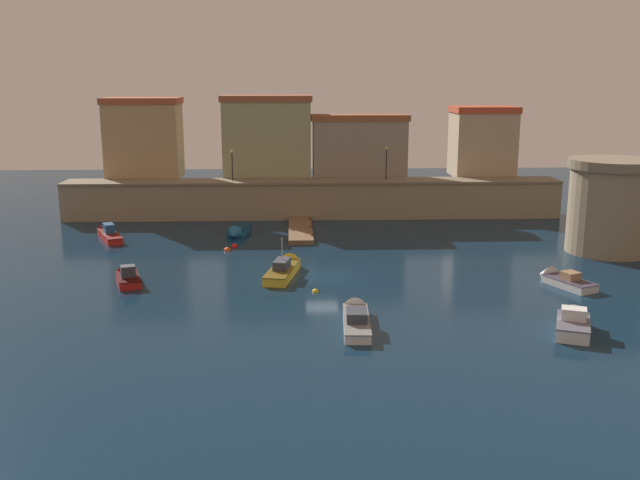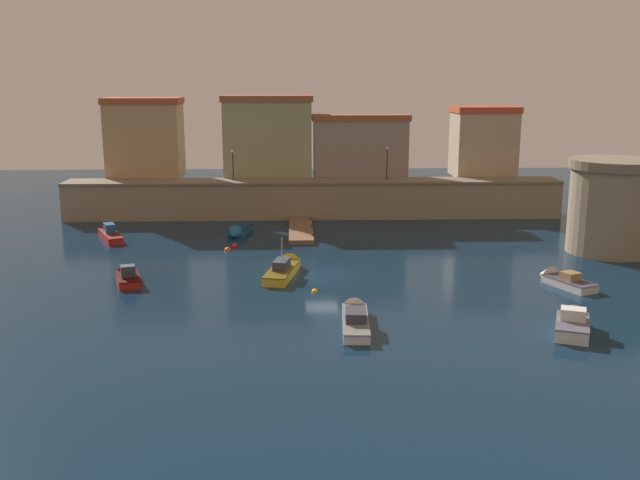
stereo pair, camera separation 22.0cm
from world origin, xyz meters
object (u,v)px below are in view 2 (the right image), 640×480
at_px(moored_boat_1, 285,268).
at_px(moored_boat_6, 561,280).
at_px(quay_lamp_1, 387,158).
at_px(moored_boat_2, 572,322).
at_px(moored_boat_4, 355,316).
at_px(moored_boat_5, 109,233).
at_px(moored_boat_3, 127,276).
at_px(quay_lamp_0, 233,160).
at_px(mooring_buoy_2, 228,250).
at_px(moored_boat_0, 238,231).
at_px(fortress_tower, 611,206).
at_px(mooring_buoy_0, 235,247).
at_px(mooring_buoy_1, 315,292).

xyz_separation_m(moored_boat_1, moored_boat_6, (20.63, -3.80, -0.08)).
height_order(quay_lamp_1, moored_boat_2, quay_lamp_1).
height_order(moored_boat_4, moored_boat_5, moored_boat_5).
xyz_separation_m(moored_boat_1, moored_boat_5, (-17.14, 13.47, -0.03)).
xyz_separation_m(moored_boat_3, moored_boat_4, (16.48, -9.94, -0.00)).
distance_m(quay_lamp_0, mooring_buoy_2, 16.57).
relative_size(quay_lamp_1, moored_boat_0, 0.71).
distance_m(moored_boat_2, moored_boat_4, 13.29).
relative_size(fortress_tower, moored_boat_3, 1.71).
xyz_separation_m(moored_boat_2, moored_boat_3, (-29.64, 11.78, -0.10)).
distance_m(quay_lamp_0, mooring_buoy_0, 15.29).
relative_size(moored_boat_2, moored_boat_6, 0.96).
distance_m(moored_boat_2, mooring_buoy_2, 31.39).
bearing_deg(moored_boat_3, quay_lamp_0, -31.19).
relative_size(moored_boat_0, mooring_buoy_1, 11.09).
distance_m(quay_lamp_0, moored_boat_4, 36.89).
xyz_separation_m(moored_boat_4, moored_boat_6, (16.05, 7.95, -0.04)).
bearing_deg(mooring_buoy_0, mooring_buoy_1, -64.15).
relative_size(mooring_buoy_0, mooring_buoy_2, 0.98).
xyz_separation_m(mooring_buoy_0, mooring_buoy_2, (-0.52, -1.43, 0.00)).
relative_size(quay_lamp_1, mooring_buoy_0, 5.97).
bearing_deg(moored_boat_5, moored_boat_0, -110.47).
bearing_deg(moored_boat_1, moored_boat_4, -146.93).
relative_size(moored_boat_4, mooring_buoy_2, 11.88).
height_order(quay_lamp_0, quay_lamp_1, quay_lamp_1).
height_order(moored_boat_0, mooring_buoy_0, moored_boat_0).
bearing_deg(mooring_buoy_2, moored_boat_0, 86.28).
relative_size(moored_boat_0, moored_boat_4, 0.70).
bearing_deg(moored_boat_4, mooring_buoy_0, 26.85).
bearing_deg(moored_boat_2, moored_boat_5, 73.59).
distance_m(fortress_tower, moored_boat_3, 41.19).
distance_m(fortress_tower, mooring_buoy_1, 28.68).
height_order(moored_boat_6, mooring_buoy_0, moored_boat_6).
distance_m(moored_boat_6, mooring_buoy_1, 18.45).
relative_size(quay_lamp_1, mooring_buoy_1, 7.83).
bearing_deg(mooring_buoy_2, moored_boat_4, -63.42).
distance_m(quay_lamp_1, mooring_buoy_1, 30.19).
distance_m(moored_boat_3, mooring_buoy_2, 11.73).
xyz_separation_m(moored_boat_3, mooring_buoy_2, (6.69, 9.63, -0.42)).
xyz_separation_m(moored_boat_1, mooring_buoy_2, (-5.22, 7.82, -0.46)).
height_order(quay_lamp_1, moored_boat_1, quay_lamp_1).
height_order(fortress_tower, moored_boat_3, fortress_tower).
xyz_separation_m(fortress_tower, moored_boat_3, (-40.27, -7.79, -3.75)).
distance_m(fortress_tower, moored_boat_0, 34.43).
relative_size(moored_boat_0, moored_boat_5, 0.75).
xyz_separation_m(moored_boat_2, mooring_buoy_1, (-15.51, 8.55, -0.52)).
distance_m(moored_boat_3, moored_boat_4, 19.24).
bearing_deg(moored_boat_3, moored_boat_6, -111.08).
relative_size(moored_boat_2, mooring_buoy_0, 8.50).
bearing_deg(quay_lamp_0, mooring_buoy_0, -85.22).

